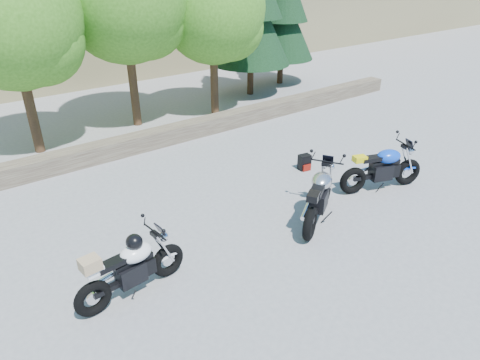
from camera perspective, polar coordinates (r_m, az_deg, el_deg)
name	(u,v)px	position (r m, az deg, el deg)	size (l,w,h in m)	color
ground	(261,232)	(8.94, 2.87, -6.99)	(90.00, 90.00, 0.00)	gray
stone_wall	(143,141)	(13.02, -12.82, 5.05)	(22.00, 0.55, 0.50)	#483B30
tree_decid_left	(15,21)	(13.05, -27.78, 18.26)	(3.67, 3.67, 5.62)	#382314
tree_decid_right	(216,12)	(15.24, -3.21, 21.50)	(3.54, 3.54, 5.41)	#382314
conifer_far	(283,6)	(19.63, 5.75, 22.04)	(2.82, 2.82, 6.27)	#382314
silver_bike	(319,196)	(9.24, 10.53, -2.15)	(2.04, 1.34, 1.15)	black
white_bike	(130,267)	(7.37, -14.40, -11.19)	(2.04, 0.64, 1.13)	black
blue_bike	(382,169)	(10.88, 18.47, 1.44)	(2.16, 0.98, 1.12)	black
backpack	(304,162)	(11.58, 8.60, 2.33)	(0.34, 0.31, 0.42)	black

